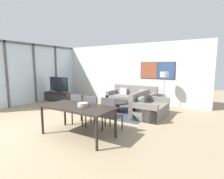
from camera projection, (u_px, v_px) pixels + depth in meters
name	position (u px, v px, depth m)	size (l,w,h in m)	color
ground_plane	(31.00, 134.00, 4.57)	(24.00, 24.00, 0.00)	#9E896B
wall_back	(124.00, 73.00, 8.72)	(7.93, 0.09, 2.80)	silver
window_wall_left	(34.00, 71.00, 8.34)	(0.07, 5.19, 2.80)	silver
area_rug	(117.00, 111.00, 6.83)	(2.60, 2.07, 0.01)	#333D4C
tv_console	(59.00, 97.00, 8.66)	(1.69, 0.44, 0.45)	black
television	(59.00, 85.00, 8.58)	(1.21, 0.20, 0.76)	#2D2D33
sofa_main	(132.00, 99.00, 7.93)	(2.13, 0.96, 0.85)	slate
sofa_side	(148.00, 109.00, 6.14)	(0.96, 1.51, 0.85)	slate
coffee_table	(117.00, 104.00, 6.79)	(0.99, 0.99, 0.39)	black
dining_table	(78.00, 109.00, 4.36)	(1.88, 0.90, 0.77)	black
dining_chair_left	(79.00, 108.00, 5.23)	(0.46, 0.46, 0.94)	#4C4C51
dining_chair_centre	(94.00, 111.00, 4.94)	(0.46, 0.46, 0.94)	#4C4C51
dining_chair_right	(111.00, 113.00, 4.69)	(0.46, 0.46, 0.94)	#4C4C51
fruit_bowl	(83.00, 104.00, 4.33)	(0.27, 0.27, 0.09)	#B7B2A8
floor_lamp	(164.00, 77.00, 7.07)	(0.36, 0.36, 1.53)	#2D2D33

